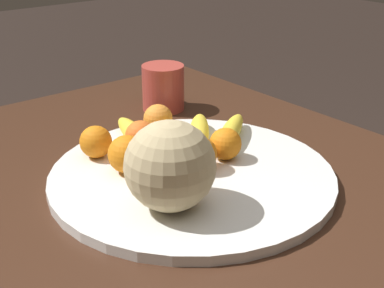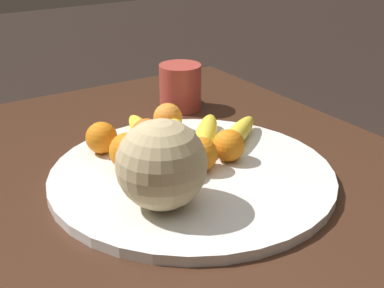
# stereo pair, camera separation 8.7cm
# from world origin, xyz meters

# --- Properties ---
(kitchen_table) EXTENTS (1.20, 0.92, 0.76)m
(kitchen_table) POSITION_xyz_m (0.00, 0.00, 0.65)
(kitchen_table) COLOR #3D2316
(kitchen_table) RESTS_ON ground_plane
(fruit_bowl) EXTENTS (0.48, 0.48, 0.02)m
(fruit_bowl) POSITION_xyz_m (0.04, -0.04, 0.77)
(fruit_bowl) COLOR white
(fruit_bowl) RESTS_ON kitchen_table
(melon) EXTENTS (0.13, 0.13, 0.13)m
(melon) POSITION_xyz_m (-0.03, 0.05, 0.85)
(melon) COLOR tan
(melon) RESTS_ON fruit_bowl
(banana_bunch) EXTENTS (0.26, 0.27, 0.04)m
(banana_bunch) POSITION_xyz_m (0.14, -0.10, 0.80)
(banana_bunch) COLOR #473819
(banana_bunch) RESTS_ON fruit_bowl
(orange_front_left) EXTENTS (0.06, 0.06, 0.06)m
(orange_front_left) POSITION_xyz_m (0.11, 0.04, 0.81)
(orange_front_left) COLOR orange
(orange_front_left) RESTS_ON fruit_bowl
(orange_front_right) EXTENTS (0.06, 0.06, 0.06)m
(orange_front_right) POSITION_xyz_m (0.19, 0.05, 0.81)
(orange_front_right) COLOR orange
(orange_front_right) RESTS_ON fruit_bowl
(orange_mid_center) EXTENTS (0.07, 0.07, 0.07)m
(orange_mid_center) POSITION_xyz_m (0.05, -0.00, 0.81)
(orange_mid_center) COLOR orange
(orange_mid_center) RESTS_ON fruit_bowl
(orange_back_left) EXTENTS (0.06, 0.06, 0.06)m
(orange_back_left) POSITION_xyz_m (0.04, -0.12, 0.81)
(orange_back_left) COLOR orange
(orange_back_left) RESTS_ON fruit_bowl
(orange_back_right) EXTENTS (0.06, 0.06, 0.06)m
(orange_back_right) POSITION_xyz_m (0.04, -0.06, 0.81)
(orange_back_right) COLOR orange
(orange_back_right) RESTS_ON fruit_bowl
(orange_top_small) EXTENTS (0.06, 0.06, 0.06)m
(orange_top_small) POSITION_xyz_m (0.21, -0.10, 0.81)
(orange_top_small) COLOR orange
(orange_top_small) RESTS_ON fruit_bowl
(orange_side_extra) EXTENTS (0.06, 0.06, 0.06)m
(orange_side_extra) POSITION_xyz_m (0.17, -0.02, 0.81)
(orange_side_extra) COLOR orange
(orange_side_extra) RESTS_ON fruit_bowl
(produce_tag) EXTENTS (0.08, 0.07, 0.00)m
(produce_tag) POSITION_xyz_m (0.09, -0.06, 0.78)
(produce_tag) COLOR white
(produce_tag) RESTS_ON fruit_bowl
(ceramic_mug) EXTENTS (0.13, 0.09, 0.10)m
(ceramic_mug) POSITION_xyz_m (0.35, -0.21, 0.81)
(ceramic_mug) COLOR #B74238
(ceramic_mug) RESTS_ON kitchen_table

